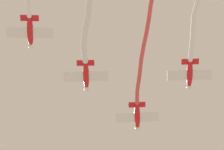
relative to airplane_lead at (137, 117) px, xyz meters
name	(u,v)px	position (x,y,z in m)	size (l,w,h in m)	color
airplane_lead	(137,117)	(0.00, 0.00, 0.00)	(5.66, 7.60, 1.91)	red
smoke_trail_lead	(145,40)	(-13.58, -1.38, 1.37)	(22.13, 4.51, 3.79)	#DB4C4C
airplane_left_wing	(86,76)	(-7.95, 8.64, 0.00)	(5.62, 7.56, 1.91)	red
airplane_right_wing	(190,74)	(-7.75, -8.81, 0.30)	(5.63, 7.58, 1.91)	red
airplane_slot	(30,32)	(-15.91, 17.28, -0.30)	(5.68, 7.62, 1.91)	red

